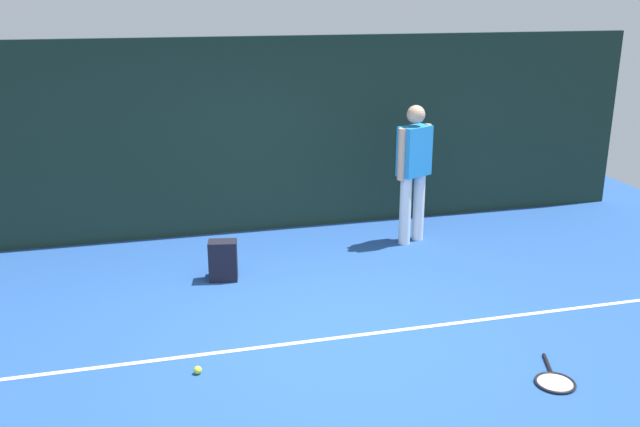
# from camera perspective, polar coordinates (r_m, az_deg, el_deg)

# --- Properties ---
(ground_plane) EXTENTS (12.00, 12.00, 0.00)m
(ground_plane) POSITION_cam_1_polar(r_m,az_deg,el_deg) (6.48, 0.90, -9.50)
(ground_plane) COLOR #234C93
(back_fence) EXTENTS (10.00, 0.10, 2.46)m
(back_fence) POSITION_cam_1_polar(r_m,az_deg,el_deg) (8.87, -4.26, 6.38)
(back_fence) COLOR #192D23
(back_fence) RESTS_ON ground
(court_line) EXTENTS (9.00, 0.05, 0.00)m
(court_line) POSITION_cam_1_polar(r_m,az_deg,el_deg) (6.34, 1.32, -10.18)
(court_line) COLOR white
(court_line) RESTS_ON ground
(tennis_player) EXTENTS (0.49, 0.37, 1.70)m
(tennis_player) POSITION_cam_1_polar(r_m,az_deg,el_deg) (8.47, 7.71, 3.90)
(tennis_player) COLOR white
(tennis_player) RESTS_ON ground
(tennis_racket) EXTENTS (0.42, 0.64, 0.03)m
(tennis_racket) POSITION_cam_1_polar(r_m,az_deg,el_deg) (5.98, 18.69, -12.89)
(tennis_racket) COLOR black
(tennis_racket) RESTS_ON ground
(backpack) EXTENTS (0.33, 0.32, 0.44)m
(backpack) POSITION_cam_1_polar(r_m,az_deg,el_deg) (7.55, -7.96, -3.86)
(backpack) COLOR black
(backpack) RESTS_ON ground
(tennis_ball_near_player) EXTENTS (0.07, 0.07, 0.07)m
(tennis_ball_near_player) POSITION_cam_1_polar(r_m,az_deg,el_deg) (5.87, -10.01, -12.55)
(tennis_ball_near_player) COLOR #CCE033
(tennis_ball_near_player) RESTS_ON ground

